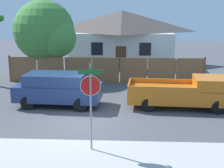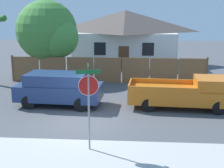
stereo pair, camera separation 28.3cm
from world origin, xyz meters
name	(u,v)px [view 2 (the right image)]	position (x,y,z in m)	size (l,w,h in m)	color
ground_plane	(80,122)	(0.00, 0.00, 0.00)	(80.00, 80.00, 0.00)	#4C4F54
sidewalk_strip	(62,158)	(0.00, -3.60, 0.00)	(36.00, 3.20, 0.01)	#B2B2AD
wooden_fence	(108,70)	(0.60, 8.08, 0.90)	(13.80, 0.12, 1.89)	brown
house	(125,36)	(1.55, 16.47, 2.60)	(9.90, 6.84, 5.02)	white
oak_tree	(49,32)	(-3.75, 9.09, 3.45)	(4.65, 4.43, 5.77)	brown
red_suv	(59,88)	(-1.56, 2.53, 0.95)	(4.60, 2.28, 1.75)	navy
orange_pickup	(187,93)	(5.22, 2.51, 0.81)	(5.66, 2.38, 1.66)	orange
stop_sign	(89,93)	(0.85, -2.80, 2.14)	(0.86, 0.78, 3.16)	gray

